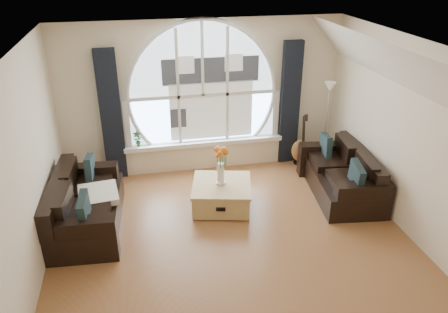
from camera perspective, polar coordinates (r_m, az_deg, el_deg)
ground at (r=6.06m, az=1.79°, el=-12.67°), size 5.00×5.50×0.01m
ceiling at (r=4.86m, az=2.23°, el=13.12°), size 5.00×5.50×0.01m
wall_back at (r=7.82m, az=-2.81°, el=7.76°), size 5.00×0.01×2.70m
wall_left at (r=5.37m, az=-24.98°, el=-3.58°), size 0.01×5.50×2.70m
wall_right at (r=6.35m, az=24.48°, el=1.00°), size 0.01×5.50×2.70m
attic_slope at (r=5.87m, az=23.84°, el=9.66°), size 0.92×5.50×0.72m
arched_window at (r=7.72m, az=-2.81°, el=9.63°), size 2.60×0.06×2.15m
window_sill at (r=8.03m, az=-2.56°, el=1.83°), size 2.90×0.22×0.08m
window_frame at (r=7.69m, az=-2.78°, el=9.57°), size 2.76×0.08×2.15m
neighbor_house at (r=7.76m, az=-1.67°, el=8.79°), size 1.70×0.02×1.50m
curtain_left at (r=7.70m, az=-14.50°, el=5.08°), size 0.35×0.12×2.30m
curtain_right at (r=8.17m, az=8.59°, el=6.80°), size 0.35×0.12×2.30m
sofa_left at (r=6.68m, az=-17.54°, el=-5.79°), size 1.02×1.87×0.80m
sofa_right at (r=7.45m, az=15.04°, el=-2.04°), size 1.07×1.82×0.77m
coffee_chest at (r=6.94m, az=-0.31°, el=-4.92°), size 1.09×1.09×0.44m
throw_blanket at (r=6.64m, az=-16.07°, el=-4.79°), size 0.61×0.61×0.10m
vase_flowers at (r=6.69m, az=-0.46°, el=-0.60°), size 0.24×0.24×0.70m
floor_lamp at (r=8.28m, az=13.14°, el=4.07°), size 0.24×0.24×1.60m
guitar at (r=8.23m, az=10.11°, el=2.21°), size 0.39×0.29×1.06m
potted_plant at (r=7.88m, az=-11.21°, el=2.30°), size 0.15×0.11×0.29m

